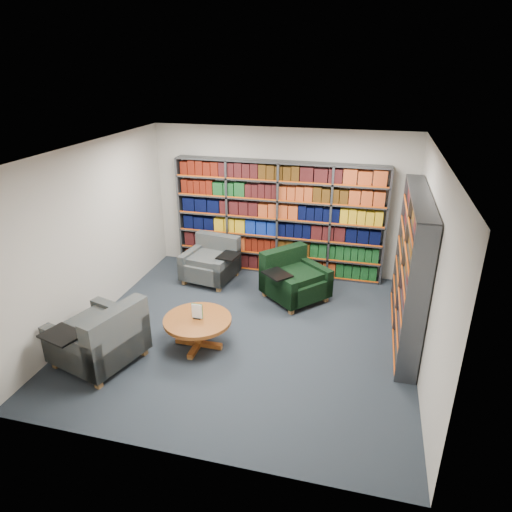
% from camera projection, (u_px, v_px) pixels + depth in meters
% --- Properties ---
extents(room_shell, '(5.02, 5.02, 2.82)m').
position_uv_depth(room_shell, '(246.00, 250.00, 6.56)').
color(room_shell, black).
rests_on(room_shell, ground).
extents(bookshelf_back, '(4.00, 0.28, 2.20)m').
position_uv_depth(bookshelf_back, '(278.00, 219.00, 8.77)').
color(bookshelf_back, '#47494F').
rests_on(bookshelf_back, ground).
extents(bookshelf_right, '(0.28, 2.50, 2.20)m').
position_uv_depth(bookshelf_right, '(410.00, 268.00, 6.69)').
color(bookshelf_right, '#47494F').
rests_on(bookshelf_right, ground).
extents(chair_teal_left, '(1.13, 1.03, 0.82)m').
position_uv_depth(chair_teal_left, '(212.00, 262.00, 8.78)').
color(chair_teal_left, '#0A1E32').
rests_on(chair_teal_left, ground).
extents(chair_green_right, '(1.31, 1.31, 0.85)m').
position_uv_depth(chair_green_right, '(292.00, 279.00, 8.06)').
color(chair_green_right, black).
rests_on(chair_green_right, ground).
extents(chair_teal_front, '(1.26, 1.34, 0.93)m').
position_uv_depth(chair_teal_front, '(103.00, 340.00, 6.25)').
color(chair_teal_front, '#0A1E32').
rests_on(chair_teal_front, ground).
extents(coffee_table, '(0.99, 0.99, 0.70)m').
position_uv_depth(coffee_table, '(198.00, 324.00, 6.64)').
color(coffee_table, '#9C4F22').
rests_on(coffee_table, ground).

